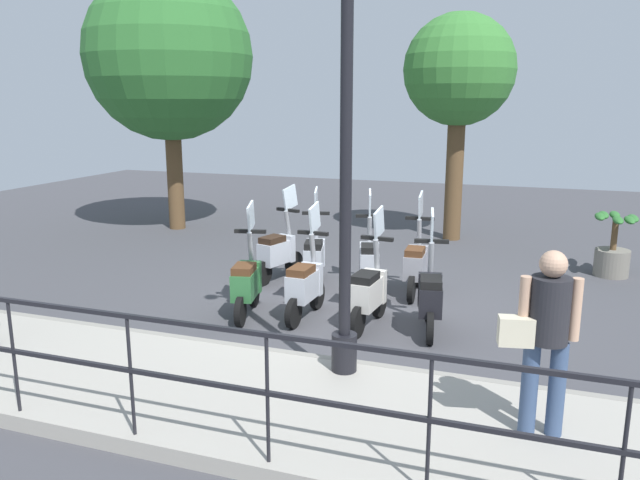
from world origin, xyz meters
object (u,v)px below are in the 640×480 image
object	(u,v)px
tree_large	(169,57)
scooter_far_3	(278,251)
tree_distant	(459,73)
scooter_far_1	(369,260)
scooter_near_0	(430,296)
scooter_far_2	(314,257)
scooter_far_0	(416,264)
scooter_near_3	(247,282)
potted_palm	(613,250)
pedestrian_with_bag	(545,330)
scooter_near_2	(305,284)
lamp_post_near	(346,174)
scooter_near_1	(369,291)

from	to	relation	value
tree_large	scooter_far_3	size ratio (longest dim) A/B	3.68
tree_distant	scooter_far_1	bearing A→B (deg)	170.25
scooter_near_0	scooter_far_2	distance (m)	2.50
tree_large	scooter_far_0	xyz separation A→B (m)	(-3.17, -6.13, -3.33)
scooter_near_3	scooter_far_0	xyz separation A→B (m)	(1.72, -1.99, 0.00)
potted_palm	tree_large	bearing A→B (deg)	83.40
scooter_near_0	tree_distant	bearing A→B (deg)	-6.02
scooter_far_2	pedestrian_with_bag	bearing A→B (deg)	-153.30
tree_large	scooter_far_0	bearing A→B (deg)	-117.36
scooter_near_2	scooter_far_1	size ratio (longest dim) A/B	1.00
scooter_near_3	lamp_post_near	bearing A→B (deg)	-142.60
tree_distant	scooter_near_3	bearing A→B (deg)	161.19
lamp_post_near	pedestrian_with_bag	size ratio (longest dim) A/B	2.90
scooter_far_1	scooter_near_0	bearing A→B (deg)	-156.92
lamp_post_near	scooter_far_2	bearing A→B (deg)	24.82
scooter_far_1	scooter_far_3	world-z (taller)	same
lamp_post_near	scooter_near_3	bearing A→B (deg)	50.08
scooter_near_2	scooter_near_3	bearing A→B (deg)	105.14
scooter_near_1	scooter_far_3	size ratio (longest dim) A/B	1.00
scooter_far_2	tree_distant	bearing A→B (deg)	-35.39
scooter_near_0	scooter_far_0	world-z (taller)	same
scooter_near_1	scooter_far_3	bearing A→B (deg)	55.85
scooter_far_0	scooter_far_3	distance (m)	2.27
tree_distant	scooter_far_1	distance (m)	5.14
tree_large	scooter_far_0	distance (m)	7.67
lamp_post_near	scooter_near_0	xyz separation A→B (m)	(1.77, -0.59, -1.72)
lamp_post_near	tree_large	world-z (taller)	tree_large
lamp_post_near	pedestrian_with_bag	bearing A→B (deg)	-109.16
scooter_near_2	scooter_far_1	distance (m)	1.58
potted_palm	scooter_far_2	size ratio (longest dim) A/B	0.69
scooter_near_0	scooter_far_3	world-z (taller)	same
scooter_near_0	scooter_far_0	distance (m)	1.58
potted_palm	scooter_near_3	bearing A→B (deg)	128.06
scooter_near_0	scooter_far_2	bearing A→B (deg)	44.73
scooter_far_1	tree_distant	bearing A→B (deg)	-25.54
potted_palm	scooter_near_0	distance (m)	4.38
tree_large	scooter_far_2	world-z (taller)	tree_large
tree_distant	scooter_far_1	world-z (taller)	tree_distant
scooter_near_0	lamp_post_near	bearing A→B (deg)	150.86
tree_distant	pedestrian_with_bag	bearing A→B (deg)	-167.47
tree_large	potted_palm	xyz separation A→B (m)	(-1.05, -9.06, -3.37)
scooter_near_0	scooter_far_2	size ratio (longest dim) A/B	1.00
scooter_near_0	scooter_near_3	world-z (taller)	same
pedestrian_with_bag	tree_large	xyz separation A→B (m)	(7.12, 7.92, 2.74)
scooter_far_1	scooter_far_2	world-z (taller)	same
scooter_near_1	scooter_far_1	xyz separation A→B (m)	(1.54, 0.40, 0.00)
lamp_post_near	scooter_far_0	distance (m)	3.70
tree_large	lamp_post_near	bearing A→B (deg)	-137.03
tree_distant	scooter_near_1	bearing A→B (deg)	176.89
scooter_near_2	scooter_far_2	distance (m)	1.50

